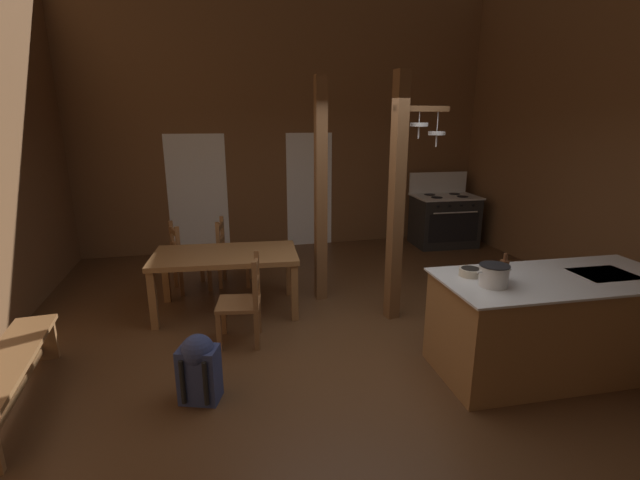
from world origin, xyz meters
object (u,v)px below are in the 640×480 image
object	(u,v)px
stove_range	(444,220)
bench_along_left_wall	(10,373)
kitchen_island	(552,324)
dining_table	(226,260)
ladderback_chair_by_post	(231,253)
stockpot_on_counter	(494,275)
ladderback_chair_near_window	(244,302)
mixing_bowl_on_counter	(470,272)
ladderback_chair_at_table_end	(187,258)
backpack	(199,366)
bottle_tall_on_counter	(504,270)

from	to	relation	value
stove_range	bench_along_left_wall	distance (m)	6.83
kitchen_island	dining_table	xyz separation A→B (m)	(-2.86, 2.08, 0.19)
dining_table	bench_along_left_wall	xyz separation A→B (m)	(-1.79, -1.52, -0.34)
ladderback_chair_by_post	stockpot_on_counter	world-z (taller)	stockpot_on_counter
ladderback_chair_near_window	ladderback_chair_by_post	bearing A→B (deg)	91.17
kitchen_island	stockpot_on_counter	bearing A→B (deg)	-176.50
ladderback_chair_near_window	mixing_bowl_on_counter	bearing A→B (deg)	-27.01
ladderback_chair_at_table_end	bench_along_left_wall	bearing A→B (deg)	-118.61
dining_table	backpack	size ratio (longest dim) A/B	2.98
ladderback_chair_near_window	bench_along_left_wall	xyz separation A→B (m)	(-1.93, -0.67, -0.14)
kitchen_island	ladderback_chair_by_post	bearing A→B (deg)	132.62
dining_table	ladderback_chair_near_window	size ratio (longest dim) A/B	1.87
stockpot_on_counter	bottle_tall_on_counter	world-z (taller)	bottle_tall_on_counter
kitchen_island	ladderback_chair_by_post	size ratio (longest dim) A/B	2.32
stockpot_on_counter	ladderback_chair_by_post	bearing A→B (deg)	124.00
ladderback_chair_at_table_end	mixing_bowl_on_counter	distance (m)	3.78
ladderback_chair_at_table_end	bench_along_left_wall	world-z (taller)	ladderback_chair_at_table_end
ladderback_chair_at_table_end	stove_range	bearing A→B (deg)	14.60
backpack	mixing_bowl_on_counter	xyz separation A→B (m)	(2.41, -0.07, 0.64)
stockpot_on_counter	mixing_bowl_on_counter	world-z (taller)	stockpot_on_counter
ladderback_chair_by_post	bench_along_left_wall	xyz separation A→B (m)	(-1.89, -2.44, -0.14)
dining_table	bottle_tall_on_counter	size ratio (longest dim) A/B	7.14
stove_range	ladderback_chair_by_post	xyz separation A→B (m)	(-3.95, -1.11, -0.03)
kitchen_island	stockpot_on_counter	world-z (taller)	stockpot_on_counter
ladderback_chair_near_window	stockpot_on_counter	xyz separation A→B (m)	(2.02, -1.27, 0.56)
stockpot_on_counter	stove_range	bearing A→B (deg)	65.44
stove_range	dining_table	distance (m)	4.53
ladderback_chair_near_window	bottle_tall_on_counter	world-z (taller)	bottle_tall_on_counter
kitchen_island	ladderback_chair_near_window	distance (m)	2.99
backpack	stockpot_on_counter	distance (m)	2.58
mixing_bowl_on_counter	ladderback_chair_at_table_end	bearing A→B (deg)	133.97
backpack	stove_range	bearing A→B (deg)	41.18
dining_table	stockpot_on_counter	bearing A→B (deg)	-44.56
bench_along_left_wall	backpack	xyz separation A→B (m)	(1.48, -0.26, 0.00)
stove_range	ladderback_chair_by_post	size ratio (longest dim) A/B	1.39
kitchen_island	ladderback_chair_at_table_end	size ratio (longest dim) A/B	2.32
kitchen_island	ladderback_chair_near_window	xyz separation A→B (m)	(-2.72, 1.23, -0.01)
ladderback_chair_by_post	backpack	bearing A→B (deg)	-98.66
bench_along_left_wall	dining_table	bearing A→B (deg)	40.39
kitchen_island	bottle_tall_on_counter	xyz separation A→B (m)	(-0.54, 0.05, 0.56)
backpack	kitchen_island	bearing A→B (deg)	-5.29
mixing_bowl_on_counter	ladderback_chair_near_window	bearing A→B (deg)	152.99
ladderback_chair_near_window	ladderback_chair_by_post	distance (m)	1.77
ladderback_chair_at_table_end	bottle_tall_on_counter	size ratio (longest dim) A/B	3.82
ladderback_chair_near_window	ladderback_chair_at_table_end	distance (m)	1.81
ladderback_chair_by_post	mixing_bowl_on_counter	bearing A→B (deg)	-54.16
kitchen_island	stockpot_on_counter	size ratio (longest dim) A/B	6.87
kitchen_island	ladderback_chair_by_post	distance (m)	4.07
stove_range	bench_along_left_wall	size ratio (longest dim) A/B	0.78
bench_along_left_wall	bottle_tall_on_counter	world-z (taller)	bottle_tall_on_counter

